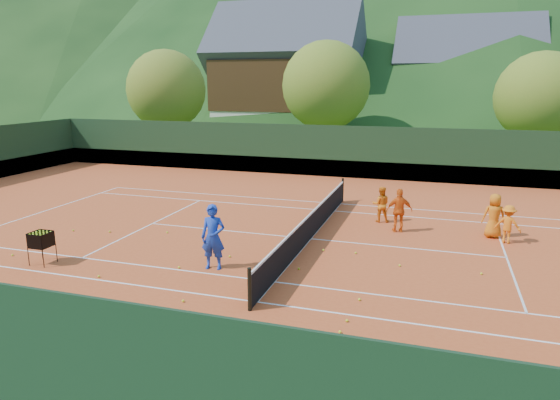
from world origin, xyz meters
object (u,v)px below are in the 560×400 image
(tennis_net, at_px, (311,225))
(chalet_mid, at_px, (464,87))
(student_a, at_px, (381,204))
(coach, at_px, (213,237))
(student_b, at_px, (399,211))
(chalet_left, at_px, (287,80))
(ball_hopper, at_px, (41,240))
(student_c, at_px, (494,216))
(student_d, at_px, (508,224))

(tennis_net, relative_size, chalet_mid, 0.95)
(student_a, bearing_deg, tennis_net, 46.61)
(coach, relative_size, student_a, 1.38)
(student_b, distance_m, chalet_left, 31.36)
(student_b, distance_m, ball_hopper, 12.11)
(student_a, relative_size, ball_hopper, 1.42)
(student_b, xyz_separation_m, tennis_net, (-2.89, -1.82, -0.31))
(student_b, distance_m, student_c, 3.27)
(chalet_mid, bearing_deg, student_a, -97.19)
(student_b, height_order, chalet_mid, chalet_mid)
(student_a, relative_size, tennis_net, 0.12)
(student_b, height_order, ball_hopper, student_b)
(student_b, relative_size, chalet_left, 0.12)
(student_a, xyz_separation_m, student_d, (4.47, -1.40, -0.04))
(student_a, distance_m, tennis_net, 3.68)
(student_d, xyz_separation_m, ball_hopper, (-13.75, -6.50, 0.08))
(ball_hopper, height_order, chalet_mid, chalet_mid)
(student_b, xyz_separation_m, student_c, (3.26, 0.33, -0.02))
(coach, relative_size, student_b, 1.20)
(student_d, bearing_deg, ball_hopper, 42.13)
(student_d, xyz_separation_m, tennis_net, (-6.56, -1.62, -0.17))
(student_c, xyz_separation_m, student_d, (0.41, -0.53, -0.13))
(tennis_net, distance_m, chalet_mid, 34.81)
(tennis_net, height_order, chalet_mid, chalet_mid)
(tennis_net, distance_m, chalet_left, 32.04)
(student_c, xyz_separation_m, tennis_net, (-6.15, -2.15, -0.30))
(student_b, height_order, student_d, student_b)
(ball_hopper, relative_size, chalet_mid, 0.08)
(student_d, height_order, tennis_net, student_d)
(tennis_net, bearing_deg, chalet_mid, 79.99)
(student_b, xyz_separation_m, student_d, (3.67, -0.20, -0.15))
(coach, xyz_separation_m, student_d, (8.59, 5.29, -0.31))
(coach, distance_m, chalet_left, 34.92)
(chalet_left, bearing_deg, student_a, -65.86)
(tennis_net, bearing_deg, student_b, 32.24)
(student_a, relative_size, chalet_mid, 0.11)
(student_b, bearing_deg, coach, 32.80)
(coach, height_order, student_c, coach)
(tennis_net, height_order, ball_hopper, tennis_net)
(student_c, bearing_deg, student_b, -4.89)
(student_a, distance_m, student_d, 4.68)
(chalet_left, distance_m, chalet_mid, 16.51)
(student_c, bearing_deg, ball_hopper, 17.19)
(student_d, bearing_deg, student_b, 13.63)
(chalet_left, relative_size, chalet_mid, 1.09)
(chalet_mid, bearing_deg, chalet_left, -165.96)
(coach, distance_m, student_c, 10.04)
(chalet_left, xyz_separation_m, chalet_mid, (16.00, 4.00, -0.66))
(student_a, height_order, student_b, student_b)
(coach, height_order, student_b, coach)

